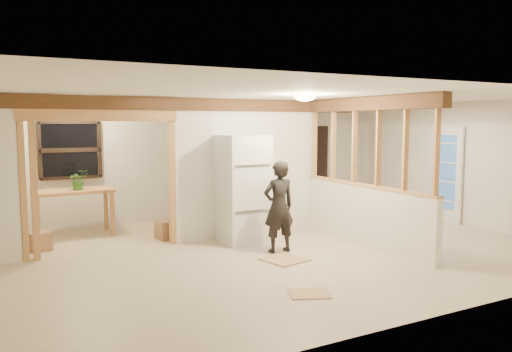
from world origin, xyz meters
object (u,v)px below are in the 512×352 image
woman (279,207)px  bookshelf (306,168)px  work_table (74,213)px  refrigerator (243,189)px

woman → bookshelf: (2.63, 3.14, 0.26)m
work_table → bookshelf: 5.41m
refrigerator → woman: bearing=-78.2°
woman → bookshelf: bearing=-129.2°
bookshelf → woman: bearing=-129.9°
refrigerator → bookshelf: (2.81, 2.25, 0.07)m
work_table → bookshelf: (5.36, 0.44, 0.57)m
woman → work_table: woman is taller
work_table → bookshelf: bearing=1.8°
refrigerator → work_table: bearing=144.7°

